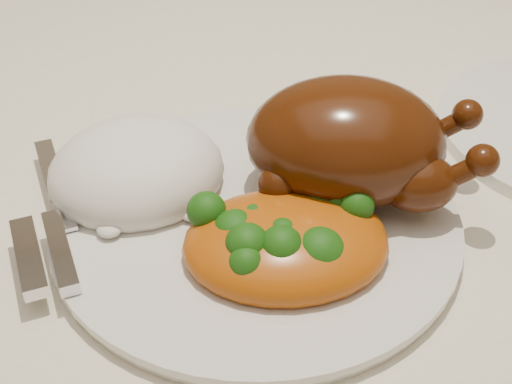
{
  "coord_description": "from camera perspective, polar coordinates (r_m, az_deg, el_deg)",
  "views": [
    {
      "loc": [
        -0.01,
        -0.41,
        1.09
      ],
      "look_at": [
        0.0,
        -0.03,
        0.8
      ],
      "focal_mm": 50.0,
      "sensor_mm": 36.0,
      "label": 1
    }
  ],
  "objects": [
    {
      "name": "dining_table",
      "position": [
        0.59,
        -0.18,
        -8.41
      ],
      "size": [
        1.6,
        0.9,
        0.76
      ],
      "color": "brown",
      "rests_on": "floor"
    },
    {
      "name": "tablecloth",
      "position": [
        0.54,
        -0.19,
        -3.02
      ],
      "size": [
        1.73,
        1.03,
        0.18
      ],
      "color": "beige",
      "rests_on": "dining_table"
    },
    {
      "name": "dinner_plate",
      "position": [
        0.49,
        -0.0,
        -2.38
      ],
      "size": [
        0.29,
        0.29,
        0.01
      ],
      "primitive_type": "cylinder",
      "rotation": [
        0.0,
        0.0,
        -0.05
      ],
      "color": "silver",
      "rests_on": "tablecloth"
    },
    {
      "name": "roast_chicken",
      "position": [
        0.49,
        7.67,
        3.93
      ],
      "size": [
        0.17,
        0.11,
        0.09
      ],
      "rotation": [
        0.0,
        0.0,
        -0.09
      ],
      "color": "#471E07",
      "rests_on": "dinner_plate"
    },
    {
      "name": "rice_mound",
      "position": [
        0.51,
        -9.51,
        1.59
      ],
      "size": [
        0.15,
        0.14,
        0.07
      ],
      "rotation": [
        0.0,
        0.0,
        0.29
      ],
      "color": "white",
      "rests_on": "dinner_plate"
    },
    {
      "name": "mac_and_cheese",
      "position": [
        0.45,
        2.97,
        -3.65
      ],
      "size": [
        0.14,
        0.11,
        0.05
      ],
      "rotation": [
        0.0,
        0.0,
        0.06
      ],
      "color": "#B0470B",
      "rests_on": "dinner_plate"
    },
    {
      "name": "cutlery",
      "position": [
        0.49,
        -16.04,
        -2.87
      ],
      "size": [
        0.06,
        0.17,
        0.01
      ],
      "rotation": [
        0.0,
        0.0,
        0.35
      ],
      "color": "silver",
      "rests_on": "dinner_plate"
    }
  ]
}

